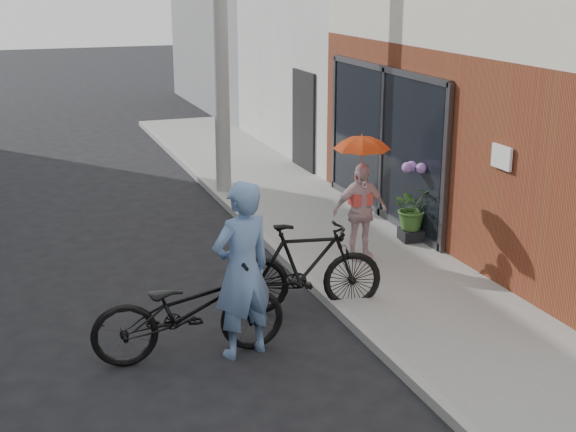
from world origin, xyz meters
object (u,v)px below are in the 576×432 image
bike_left (189,310)px  utility_pole (220,6)px  kimono_woman (360,211)px  bike_right (306,268)px  officer (242,270)px  planter (411,235)px

bike_left → utility_pole: bearing=-16.5°
utility_pole → bike_left: (-2.15, -6.31, -2.94)m
bike_left → kimono_woman: size_ratio=1.51×
kimono_woman → bike_right: bearing=-135.9°
utility_pole → officer: (-1.58, -6.44, -2.51)m
officer → planter: (3.48, 2.57, -0.78)m
officer → kimono_woman: (2.38, 2.12, -0.17)m
bike_right → kimono_woman: (1.30, 1.24, 0.25)m
officer → bike_right: bearing=-157.7°
bike_right → planter: bearing=-44.4°
officer → bike_left: size_ratio=0.93×
officer → bike_right: officer is taller
bike_right → officer: bearing=139.1°
kimono_woman → planter: bearing=23.0°
officer → bike_left: (-0.57, 0.14, -0.43)m
utility_pole → kimono_woman: size_ratio=5.01×
officer → kimono_woman: bearing=-155.0°
utility_pole → planter: bearing=-63.8°
bike_right → kimono_woman: kimono_woman is taller
officer → kimono_woman: size_ratio=1.41×
utility_pole → kimono_woman: 5.15m
officer → bike_right: size_ratio=1.04×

